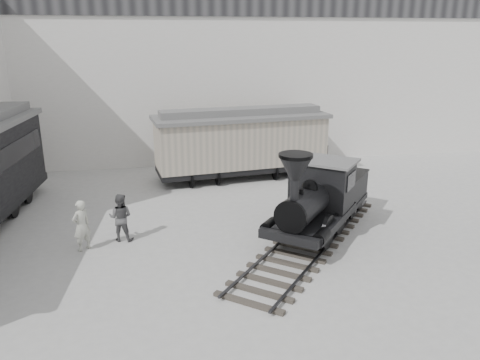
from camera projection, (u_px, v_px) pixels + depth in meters
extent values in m
plane|color=#9E9E9B|center=(297.00, 281.00, 13.97)|extent=(90.00, 90.00, 0.00)
cube|color=silver|center=(221.00, 64.00, 26.44)|extent=(34.00, 2.40, 11.00)
cube|color=#3D3832|center=(309.00, 240.00, 16.59)|extent=(7.88, 8.94, 0.17)
cube|color=#2D2D30|center=(289.00, 234.00, 16.93)|extent=(6.30, 7.64, 0.06)
cube|color=#2D2D30|center=(330.00, 243.00, 16.23)|extent=(6.30, 7.64, 0.06)
cylinder|color=black|center=(282.00, 223.00, 16.33)|extent=(0.84, 0.99, 1.17)
cylinder|color=black|center=(328.00, 232.00, 15.57)|extent=(0.84, 0.99, 1.17)
cylinder|color=black|center=(297.00, 210.00, 17.50)|extent=(0.84, 0.99, 1.17)
cylinder|color=black|center=(340.00, 218.00, 16.73)|extent=(0.84, 0.99, 1.17)
cube|color=black|center=(312.00, 217.00, 16.49)|extent=(4.09, 4.32, 0.30)
cylinder|color=black|center=(305.00, 206.00, 15.67)|extent=(2.38, 2.57, 1.07)
cylinder|color=black|center=(295.00, 190.00, 14.62)|extent=(0.39, 0.39, 0.64)
cone|color=black|center=(295.00, 169.00, 14.41)|extent=(1.44, 1.44, 0.75)
sphere|color=black|center=(310.00, 188.00, 15.87)|extent=(0.55, 0.55, 0.55)
cube|color=black|center=(322.00, 184.00, 17.01)|extent=(2.52, 2.43, 1.65)
cube|color=slate|center=(323.00, 161.00, 16.76)|extent=(2.82, 2.73, 0.09)
cube|color=black|center=(337.00, 185.00, 18.80)|extent=(2.84, 2.87, 0.96)
cylinder|color=black|center=(200.00, 174.00, 23.52)|extent=(1.97, 0.97, 0.76)
cylinder|color=black|center=(280.00, 167.00, 24.77)|extent=(1.97, 0.97, 0.76)
cube|color=black|center=(241.00, 167.00, 24.09)|extent=(8.72, 3.36, 0.28)
cube|color=gray|center=(241.00, 142.00, 23.70)|extent=(8.73, 3.45, 2.36)
cube|color=slate|center=(241.00, 117.00, 23.32)|extent=(9.05, 3.76, 0.19)
cube|color=slate|center=(241.00, 111.00, 23.25)|extent=(8.20, 2.09, 0.34)
imported|color=#BABBAD|center=(82.00, 225.00, 15.74)|extent=(0.78, 0.76, 1.80)
imported|color=#4D4D4E|center=(121.00, 217.00, 16.53)|extent=(0.98, 0.84, 1.74)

